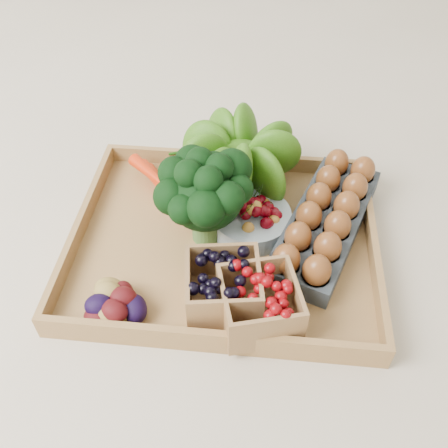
# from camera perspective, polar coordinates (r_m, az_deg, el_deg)

# --- Properties ---
(ground) EXTENTS (4.00, 4.00, 0.00)m
(ground) POSITION_cam_1_polar(r_m,az_deg,el_deg) (0.94, -0.00, -2.56)
(ground) COLOR beige
(ground) RESTS_ON ground
(tray) EXTENTS (0.55, 0.45, 0.01)m
(tray) POSITION_cam_1_polar(r_m,az_deg,el_deg) (0.93, -0.00, -2.25)
(tray) COLOR #A37844
(tray) RESTS_ON ground
(carrots) EXTENTS (0.18, 0.13, 0.04)m
(carrots) POSITION_cam_1_polar(r_m,az_deg,el_deg) (1.01, -6.83, 4.08)
(carrots) COLOR red
(carrots) RESTS_ON tray
(lettuce) EXTENTS (0.16, 0.16, 0.16)m
(lettuce) POSITION_cam_1_polar(r_m,az_deg,el_deg) (0.99, 1.70, 8.37)
(lettuce) COLOR #204E0C
(lettuce) RESTS_ON tray
(broccoli) EXTENTS (0.17, 0.17, 0.13)m
(broccoli) POSITION_cam_1_polar(r_m,az_deg,el_deg) (0.89, -2.13, 1.48)
(broccoli) COLOR black
(broccoli) RESTS_ON tray
(cherry_bowl) EXTENTS (0.15, 0.15, 0.04)m
(cherry_bowl) POSITION_cam_1_polar(r_m,az_deg,el_deg) (0.94, 3.10, 0.40)
(cherry_bowl) COLOR #8C9EA5
(cherry_bowl) RESTS_ON tray
(egg_carton) EXTENTS (0.23, 0.36, 0.04)m
(egg_carton) POSITION_cam_1_polar(r_m,az_deg,el_deg) (0.95, 11.48, -0.01)
(egg_carton) COLOR #3C454D
(egg_carton) RESTS_ON tray
(potatoes) EXTENTS (0.12, 0.12, 0.07)m
(potatoes) POSITION_cam_1_polar(r_m,az_deg,el_deg) (0.82, -12.81, -8.55)
(potatoes) COLOR #38090B
(potatoes) RESTS_ON tray
(punnet_blackberry) EXTENTS (0.13, 0.13, 0.08)m
(punnet_blackberry) POSITION_cam_1_polar(r_m,az_deg,el_deg) (0.81, -0.08, -7.19)
(punnet_blackberry) COLOR black
(punnet_blackberry) RESTS_ON tray
(punnet_raspberry) EXTENTS (0.15, 0.15, 0.08)m
(punnet_raspberry) POSITION_cam_1_polar(r_m,az_deg,el_deg) (0.79, 4.05, -9.05)
(punnet_raspberry) COLOR #6E0408
(punnet_raspberry) RESTS_ON tray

